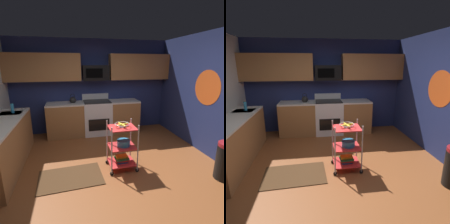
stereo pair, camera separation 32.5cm
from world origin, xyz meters
TOP-DOWN VIEW (x-y plane):
  - floor at (0.00, 0.00)m, footprint 4.40×4.80m
  - wall_back at (0.00, 2.43)m, footprint 4.52×0.06m
  - wall_flower_decal at (2.20, 0.47)m, footprint 0.00×0.74m
  - counter_run at (-0.89, 1.45)m, footprint 3.47×2.79m
  - oven_range at (0.08, 2.10)m, footprint 0.76×0.65m
  - upper_cabinets at (-0.02, 2.23)m, footprint 4.40×0.33m
  - microwave at (0.08, 2.21)m, footprint 0.70×0.39m
  - rolling_cart at (0.25, 0.18)m, footprint 0.55×0.43m
  - fruit_bowl at (0.25, 0.18)m, footprint 0.27×0.27m
  - mixing_bowl_large at (0.28, 0.18)m, footprint 0.25×0.25m
  - book_stack at (0.25, 0.18)m, footprint 0.26×0.21m
  - kettle at (-0.57, 2.10)m, footprint 0.21×0.18m
  - dish_soap_bottle at (-1.85, 1.35)m, footprint 0.06×0.06m
  - floor_rug at (-0.71, 0.08)m, footprint 1.13×0.76m

SIDE VIEW (x-z plane):
  - floor at x=0.00m, z-range -0.04..0.00m
  - floor_rug at x=-0.71m, z-range 0.00..0.01m
  - book_stack at x=0.25m, z-range 0.13..0.25m
  - rolling_cart at x=0.25m, z-range -0.01..0.91m
  - counter_run at x=-0.89m, z-range 0.00..0.92m
  - oven_range at x=0.08m, z-range -0.07..1.03m
  - mixing_bowl_large at x=0.28m, z-range 0.46..0.58m
  - fruit_bowl at x=0.25m, z-range 0.84..0.91m
  - kettle at x=-0.57m, z-range 0.86..1.13m
  - dish_soap_bottle at x=-1.85m, z-range 0.92..1.12m
  - wall_back at x=0.00m, z-range 0.00..2.60m
  - wall_flower_decal at x=2.20m, z-range 1.08..1.82m
  - microwave at x=0.08m, z-range 1.50..1.90m
  - upper_cabinets at x=-0.02m, z-range 1.50..2.20m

